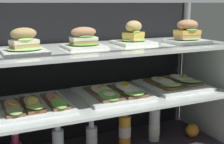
# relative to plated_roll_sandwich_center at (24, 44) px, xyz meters

# --- Properties ---
(case_frame) EXTENTS (1.37, 0.55, 0.87)m
(case_frame) POSITION_rel_plated_roll_sandwich_center_xyz_m (0.44, 0.16, -0.18)
(case_frame) COLOR gray
(case_frame) RESTS_ON ground
(riser_lower_tier) EXTENTS (1.29, 0.47, 0.31)m
(riser_lower_tier) POSITION_rel_plated_roll_sandwich_center_xyz_m (0.44, 0.03, -0.47)
(riser_lower_tier) COLOR silver
(riser_lower_tier) RESTS_ON case_base_deck
(shelf_lower_glass) EXTENTS (1.31, 0.49, 0.01)m
(shelf_lower_glass) POSITION_rel_plated_roll_sandwich_center_xyz_m (0.44, 0.03, -0.31)
(shelf_lower_glass) COLOR silver
(shelf_lower_glass) RESTS_ON riser_lower_tier
(riser_upper_tier) EXTENTS (1.29, 0.47, 0.25)m
(riser_upper_tier) POSITION_rel_plated_roll_sandwich_center_xyz_m (0.44, 0.03, -0.18)
(riser_upper_tier) COLOR silver
(riser_upper_tier) RESTS_ON shelf_lower_glass
(shelf_upper_glass) EXTENTS (1.31, 0.49, 0.01)m
(shelf_upper_glass) POSITION_rel_plated_roll_sandwich_center_xyz_m (0.44, 0.03, -0.05)
(shelf_upper_glass) COLOR silver
(shelf_upper_glass) RESTS_ON riser_upper_tier
(plated_roll_sandwich_center) EXTENTS (0.19, 0.19, 0.11)m
(plated_roll_sandwich_center) POSITION_rel_plated_roll_sandwich_center_xyz_m (0.00, 0.00, 0.00)
(plated_roll_sandwich_center) COLOR white
(plated_roll_sandwich_center) RESTS_ON shelf_upper_glass
(plated_roll_sandwich_far_right) EXTENTS (0.19, 0.19, 0.10)m
(plated_roll_sandwich_far_right) POSITION_rel_plated_roll_sandwich_center_xyz_m (0.30, 0.06, -0.00)
(plated_roll_sandwich_far_right) COLOR white
(plated_roll_sandwich_far_right) RESTS_ON shelf_upper_glass
(plated_roll_sandwich_right_of_center) EXTENTS (0.19, 0.19, 0.12)m
(plated_roll_sandwich_right_of_center) POSITION_rel_plated_roll_sandwich_center_xyz_m (0.59, 0.08, 0.00)
(plated_roll_sandwich_right_of_center) COLOR white
(plated_roll_sandwich_right_of_center) RESTS_ON shelf_upper_glass
(plated_roll_sandwich_far_left) EXTENTS (0.20, 0.20, 0.13)m
(plated_roll_sandwich_far_left) POSITION_rel_plated_roll_sandwich_center_xyz_m (0.87, -0.02, 0.01)
(plated_roll_sandwich_far_left) COLOR white
(plated_roll_sandwich_far_left) RESTS_ON shelf_upper_glass
(open_sandwich_tray_left_of_center) EXTENTS (0.34, 0.36, 0.06)m
(open_sandwich_tray_left_of_center) POSITION_rel_plated_roll_sandwich_center_xyz_m (0.03, 0.02, -0.28)
(open_sandwich_tray_left_of_center) COLOR white
(open_sandwich_tray_left_of_center) RESTS_ON shelf_lower_glass
(open_sandwich_tray_right_of_center) EXTENTS (0.34, 0.37, 0.07)m
(open_sandwich_tray_right_of_center) POSITION_rel_plated_roll_sandwich_center_xyz_m (0.45, 0.03, -0.28)
(open_sandwich_tray_right_of_center) COLOR white
(open_sandwich_tray_right_of_center) RESTS_ON shelf_lower_glass
(open_sandwich_tray_far_left) EXTENTS (0.34, 0.36, 0.06)m
(open_sandwich_tray_far_left) POSITION_rel_plated_roll_sandwich_center_xyz_m (0.84, 0.05, -0.28)
(open_sandwich_tray_far_left) COLOR white
(open_sandwich_tray_far_left) RESTS_ON shelf_lower_glass
(juice_bottle_near_post) EXTENTS (0.06, 0.06, 0.20)m
(juice_bottle_near_post) POSITION_rel_plated_roll_sandwich_center_xyz_m (0.34, 0.09, -0.55)
(juice_bottle_near_post) COLOR silver
(juice_bottle_near_post) RESTS_ON case_base_deck
(juice_bottle_front_middle) EXTENTS (0.07, 0.07, 0.23)m
(juice_bottle_front_middle) POSITION_rel_plated_roll_sandwich_center_xyz_m (0.54, 0.07, -0.53)
(juice_bottle_front_middle) COLOR orange
(juice_bottle_front_middle) RESTS_ON case_base_deck
(juice_bottle_front_fourth) EXTENTS (0.06, 0.06, 0.24)m
(juice_bottle_front_fourth) POSITION_rel_plated_roll_sandwich_center_xyz_m (0.73, 0.07, -0.53)
(juice_bottle_front_fourth) COLOR white
(juice_bottle_front_fourth) RESTS_ON case_base_deck
(orange_fruit_beside_bottles) EXTENTS (0.08, 0.08, 0.08)m
(orange_fruit_beside_bottles) POSITION_rel_plated_roll_sandwich_center_xyz_m (0.97, 0.01, -0.58)
(orange_fruit_beside_bottles) COLOR orange
(orange_fruit_beside_bottles) RESTS_ON case_base_deck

